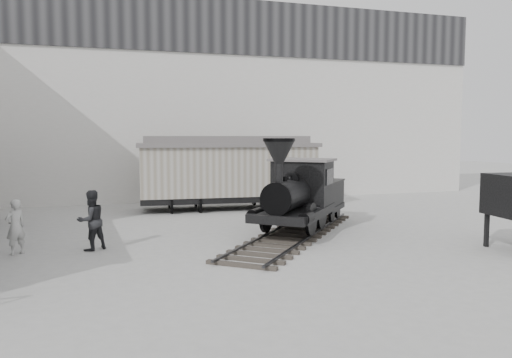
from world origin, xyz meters
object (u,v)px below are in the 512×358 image
object	(u,v)px
boxcar	(228,171)
visitor_b	(91,220)
locomotive	(300,199)
visitor_a	(15,227)

from	to	relation	value
boxcar	visitor_b	bearing A→B (deg)	-126.25
locomotive	visitor_a	xyz separation A→B (m)	(-9.48, -0.75, -0.41)
visitor_b	locomotive	bearing A→B (deg)	153.79
boxcar	visitor_a	world-z (taller)	boxcar
visitor_b	visitor_a	bearing A→B (deg)	-33.70
boxcar	visitor_b	world-z (taller)	boxcar
boxcar	visitor_b	xyz separation A→B (m)	(-6.20, -7.35, -0.92)
locomotive	visitor_b	bearing A→B (deg)	-134.58
locomotive	boxcar	size ratio (longest dim) A/B	0.99
locomotive	visitor_b	size ratio (longest dim) A/B	4.65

